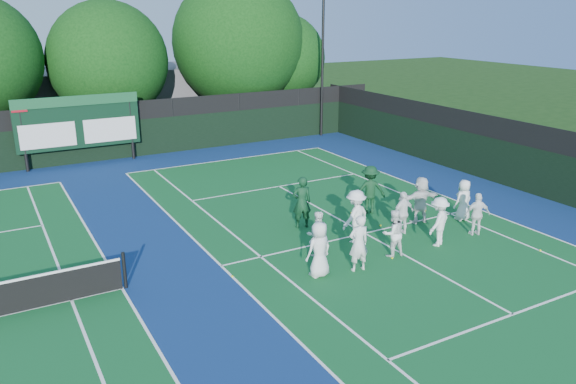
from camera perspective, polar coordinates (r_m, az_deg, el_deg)
ground at (r=19.38m, az=9.57°, el=-5.16°), size 120.00×120.00×0.00m
court_apron at (r=17.43m, az=-8.38°, el=-7.81°), size 34.00×32.00×0.01m
near_court at (r=20.10m, az=7.80°, el=-4.18°), size 11.05×23.85×0.01m
back_fence at (r=30.88m, az=-18.65°, el=5.47°), size 34.00×0.08×3.00m
divider_fence_right at (r=25.91m, az=24.12°, el=2.58°), size 0.08×32.00×3.00m
scoreboard at (r=30.16m, az=-20.54°, el=6.61°), size 6.00×0.21×3.55m
clubhouse at (r=39.32m, az=-15.30°, el=9.22°), size 18.00×6.00×4.00m
light_pole_right at (r=35.03m, az=3.58°, el=15.89°), size 1.20×0.30×10.12m
tree_c at (r=34.22m, az=-17.56°, el=12.31°), size 6.70×6.70×8.18m
tree_d at (r=36.70m, az=-4.88°, el=14.62°), size 8.23×8.23×9.78m
tree_e at (r=38.13m, az=-0.56°, el=13.24°), size 5.80×5.80×7.47m
tennis_ball_0 at (r=18.24m, az=10.54°, el=-6.61°), size 0.07×0.07×0.07m
tennis_ball_1 at (r=20.83m, az=9.37°, el=-3.38°), size 0.07×0.07×0.07m
tennis_ball_2 at (r=20.26m, az=24.24°, el=-5.42°), size 0.07×0.07×0.07m
tennis_ball_3 at (r=16.86m, az=-5.69°, el=-8.52°), size 0.07×0.07×0.07m
tennis_ball_4 at (r=21.97m, az=6.48°, el=-2.11°), size 0.07×0.07×0.07m
tennis_ball_5 at (r=22.74m, az=13.76°, el=-1.83°), size 0.07×0.07×0.07m
player_front_0 at (r=16.55m, az=3.18°, el=-5.84°), size 0.90×0.65×1.71m
player_front_1 at (r=16.98m, az=7.19°, el=-5.19°), size 0.69×0.49×1.78m
player_front_2 at (r=18.20m, az=10.63°, el=-4.14°), size 0.82×0.67×1.55m
player_front_3 at (r=19.32m, az=15.07°, el=-2.92°), size 1.25×1.00×1.69m
player_front_4 at (r=20.63m, az=18.67°, el=-2.15°), size 0.98×0.68×1.54m
player_back_0 at (r=17.94m, az=3.00°, el=-4.25°), size 0.75×0.60×1.50m
player_back_1 at (r=19.03m, az=6.87°, el=-2.48°), size 1.34×1.00×1.85m
player_back_2 at (r=20.03m, az=11.61°, el=-2.11°), size 0.93×0.41×1.56m
player_back_3 at (r=21.23m, az=13.31°, el=-0.78°), size 1.70×0.78×1.77m
player_back_4 at (r=21.94m, az=17.39°, el=-0.80°), size 0.78×0.53×1.57m
coach_left at (r=20.15m, az=1.41°, el=-1.06°), size 0.79×0.62×1.92m
coach_right at (r=21.86m, az=8.31°, el=0.24°), size 1.41×1.16×1.90m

